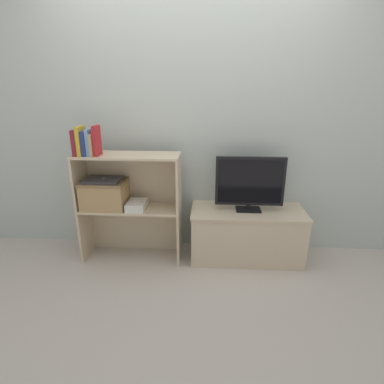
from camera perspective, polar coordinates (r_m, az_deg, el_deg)
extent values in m
plane|color=#BCB2A3|center=(2.78, -0.22, -14.15)|extent=(16.00, 16.00, 0.00)
cube|color=#B2BCB2|center=(2.81, 0.40, 12.50)|extent=(10.00, 0.05, 2.40)
cube|color=#CCB793|center=(2.86, 10.32, -8.05)|extent=(1.01, 0.43, 0.46)
cube|color=#CCB793|center=(2.77, 10.61, -3.61)|extent=(1.03, 0.45, 0.02)
cube|color=black|center=(2.76, 10.64, -3.28)|extent=(0.22, 0.14, 0.02)
cylinder|color=black|center=(2.75, 10.67, -2.75)|extent=(0.04, 0.04, 0.04)
cube|color=black|center=(2.67, 10.98, 2.01)|extent=(0.60, 0.04, 0.44)
cube|color=black|center=(2.65, 11.03, 1.89)|extent=(0.56, 0.00, 0.38)
cube|color=#CCB793|center=(3.01, -19.46, -6.97)|extent=(0.02, 0.32, 0.51)
cube|color=#CCB793|center=(2.80, -2.38, -7.89)|extent=(0.02, 0.32, 0.51)
cube|color=#CCB793|center=(3.01, -10.53, -6.22)|extent=(0.86, 0.02, 0.51)
cube|color=#CCB793|center=(2.78, -11.57, -2.99)|extent=(0.86, 0.32, 0.02)
cube|color=#CCB793|center=(2.84, -20.54, 2.07)|extent=(0.02, 0.32, 0.48)
cube|color=#CCB793|center=(2.61, -2.53, 1.86)|extent=(0.02, 0.32, 0.48)
cube|color=#CCB793|center=(2.83, -11.13, 2.89)|extent=(0.86, 0.02, 0.48)
cube|color=#CCB793|center=(2.64, -12.26, 6.82)|extent=(0.86, 0.32, 0.02)
cube|color=maroon|center=(2.70, -21.11, 8.79)|extent=(0.04, 0.14, 0.21)
cube|color=gold|center=(2.68, -20.35, 9.12)|extent=(0.03, 0.16, 0.24)
cube|color=navy|center=(2.67, -19.58, 8.75)|extent=(0.03, 0.14, 0.20)
cube|color=#709ECC|center=(2.66, -18.92, 8.94)|extent=(0.03, 0.13, 0.22)
cube|color=tan|center=(2.65, -18.24, 8.59)|extent=(0.02, 0.16, 0.18)
cube|color=#B22328|center=(2.63, -17.66, 9.31)|extent=(0.03, 0.13, 0.25)
cube|color=tan|center=(2.78, -16.26, -0.38)|extent=(0.38, 0.28, 0.25)
cube|color=olive|center=(2.75, -16.47, 1.83)|extent=(0.39, 0.29, 0.02)
cube|color=#2D2D33|center=(2.74, -16.51, 2.27)|extent=(0.31, 0.24, 0.02)
cylinder|color=#99999E|center=(2.74, -16.54, 2.50)|extent=(0.02, 0.02, 0.00)
cube|color=silver|center=(2.71, -10.47, -2.47)|extent=(0.16, 0.23, 0.07)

